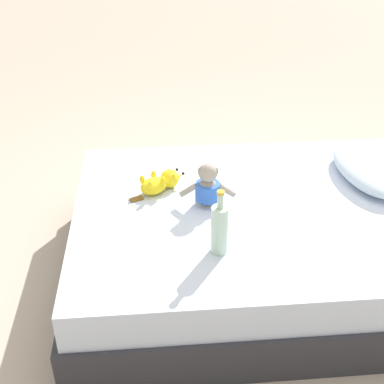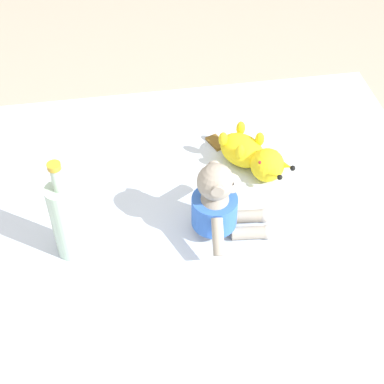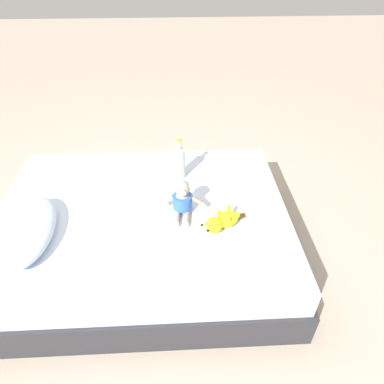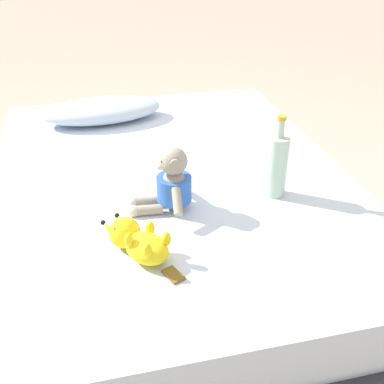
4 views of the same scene
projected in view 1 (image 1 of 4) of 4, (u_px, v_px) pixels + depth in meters
name	position (u px, v px, depth m)	size (l,w,h in m)	color
ground_plane	(255.00, 270.00, 2.77)	(16.00, 16.00, 0.00)	#B7A893
bed	(257.00, 240.00, 2.66)	(1.45, 1.93, 0.43)	#2D2D33
pillow	(366.00, 170.00, 2.75)	(0.61, 0.32, 0.11)	silver
plush_monkey	(208.00, 187.00, 2.52)	(0.23, 0.29, 0.24)	#9E9384
plush_yellow_creature	(160.00, 182.00, 2.65)	(0.22, 0.30, 0.10)	yellow
glass_bottle	(219.00, 229.00, 2.17)	(0.08, 0.08, 0.31)	#B2D1B7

